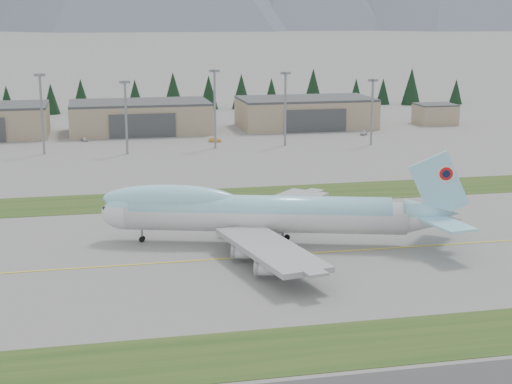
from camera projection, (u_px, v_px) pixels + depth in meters
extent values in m
plane|color=slate|center=(288.00, 255.00, 134.55)|extent=(7000.00, 7000.00, 0.00)
cube|color=#274318|center=(363.00, 344.00, 98.32)|extent=(400.00, 14.00, 0.08)
cube|color=#274318|center=(239.00, 197.00, 177.46)|extent=(400.00, 18.00, 0.08)
cube|color=yellow|center=(288.00, 255.00, 134.55)|extent=(400.00, 0.40, 0.02)
cylinder|color=silver|center=(265.00, 216.00, 139.85)|extent=(49.72, 19.51, 5.81)
cylinder|color=#95DCF4|center=(260.00, 210.00, 139.68)|extent=(46.16, 18.09, 5.37)
ellipsoid|color=silver|center=(127.00, 214.00, 141.59)|extent=(10.55, 8.17, 5.81)
ellipsoid|color=#95DCF4|center=(126.00, 208.00, 141.35)|extent=(8.84, 6.90, 4.93)
ellipsoid|color=#95DCF4|center=(170.00, 199.00, 140.42)|extent=(25.08, 11.61, 5.37)
cube|color=#0C1433|center=(109.00, 207.00, 141.55)|extent=(2.49, 2.77, 1.16)
cone|color=silver|center=(432.00, 219.00, 137.81)|extent=(11.89, 8.46, 5.70)
cone|color=#95DCF4|center=(432.00, 213.00, 137.57)|extent=(10.89, 7.72, 5.19)
cube|color=#95DCF4|center=(439.00, 185.00, 136.40)|extent=(10.55, 3.53, 12.34)
cylinder|color=silver|center=(445.00, 173.00, 136.20)|extent=(3.14, 1.07, 3.22)
cylinder|color=red|center=(445.00, 173.00, 136.28)|extent=(2.28, 0.82, 2.33)
cylinder|color=#0C1433|center=(445.00, 173.00, 136.37)|extent=(1.34, 0.54, 1.34)
cube|color=#95DCF4|center=(438.00, 209.00, 142.79)|extent=(10.51, 10.94, 0.41)
cube|color=#95DCF4|center=(448.00, 224.00, 132.35)|extent=(6.82, 10.55, 0.41)
cube|color=#95999D|center=(278.00, 205.00, 154.44)|extent=(24.78, 25.17, 0.89)
cube|color=#95999D|center=(270.00, 249.00, 125.74)|extent=(13.82, 28.00, 0.89)
cylinder|color=silver|center=(256.00, 218.00, 151.62)|extent=(5.09, 3.44, 2.24)
cylinder|color=silver|center=(281.00, 208.00, 159.41)|extent=(5.09, 3.44, 2.24)
cylinder|color=silver|center=(247.00, 252.00, 129.88)|extent=(5.09, 3.44, 2.24)
cylinder|color=silver|center=(270.00, 268.00, 121.48)|extent=(5.09, 3.44, 2.24)
cylinder|color=gray|center=(142.00, 236.00, 142.32)|extent=(0.49, 0.49, 2.15)
cylinder|color=gray|center=(258.00, 233.00, 143.45)|extent=(0.62, 0.62, 2.33)
cylinder|color=gray|center=(256.00, 242.00, 138.23)|extent=(0.62, 0.62, 2.33)
cylinder|color=gray|center=(283.00, 234.00, 143.14)|extent=(0.62, 0.62, 2.33)
cylinder|color=gray|center=(281.00, 242.00, 137.92)|extent=(0.62, 0.62, 2.33)
cylinder|color=black|center=(142.00, 239.00, 142.10)|extent=(1.03, 0.57, 0.98)
cylinder|color=black|center=(143.00, 238.00, 142.79)|extent=(1.03, 0.57, 0.98)
cylinder|color=black|center=(258.00, 237.00, 143.59)|extent=(1.16, 0.73, 1.07)
cylinder|color=black|center=(256.00, 245.00, 138.37)|extent=(1.16, 0.73, 1.07)
cylinder|color=black|center=(283.00, 237.00, 143.28)|extent=(1.16, 0.73, 1.07)
cylinder|color=black|center=(281.00, 246.00, 138.06)|extent=(1.16, 0.73, 1.07)
cube|color=gray|center=(140.00, 118.00, 273.41)|extent=(48.00, 26.00, 10.00)
cube|color=#3A3C3F|center=(139.00, 102.00, 272.22)|extent=(48.00, 26.00, 0.80)
cube|color=#3A3C3F|center=(143.00, 126.00, 260.95)|extent=(22.08, 0.60, 8.00)
cube|color=gray|center=(306.00, 114.00, 285.65)|extent=(48.00, 26.00, 10.00)
cube|color=#3A3C3F|center=(306.00, 99.00, 284.45)|extent=(48.00, 26.00, 0.80)
cube|color=#3A3C3F|center=(316.00, 121.00, 273.19)|extent=(22.08, 0.60, 8.00)
cube|color=gray|center=(435.00, 115.00, 294.28)|extent=(14.00, 12.00, 7.00)
cube|color=#3A3C3F|center=(436.00, 105.00, 293.43)|extent=(14.00, 12.00, 0.60)
cylinder|color=gray|center=(42.00, 116.00, 229.03)|extent=(0.70, 0.70, 22.82)
cube|color=gray|center=(40.00, 75.00, 226.41)|extent=(3.20, 3.20, 0.80)
cylinder|color=gray|center=(126.00, 119.00, 229.25)|extent=(0.70, 0.70, 20.75)
cube|color=gray|center=(125.00, 82.00, 226.86)|extent=(3.20, 3.20, 0.80)
cylinder|color=gray|center=(215.00, 111.00, 239.21)|extent=(0.70, 0.70, 23.25)
cube|color=gray|center=(214.00, 71.00, 236.54)|extent=(3.20, 3.20, 0.80)
cylinder|color=gray|center=(285.00, 110.00, 243.93)|extent=(0.70, 0.70, 22.23)
cube|color=gray|center=(286.00, 73.00, 241.37)|extent=(3.20, 3.20, 0.80)
cylinder|color=gray|center=(372.00, 114.00, 245.56)|extent=(0.70, 0.70, 19.93)
cube|color=gray|center=(373.00, 80.00, 243.26)|extent=(3.20, 3.20, 0.80)
imported|color=silver|center=(84.00, 141.00, 255.07)|extent=(2.47, 3.78, 1.20)
imported|color=#C58731|center=(215.00, 142.00, 253.59)|extent=(4.37, 2.69, 1.36)
imported|color=#AEADB2|center=(364.00, 135.00, 268.48)|extent=(3.89, 4.90, 1.33)
cone|color=black|center=(7.00, 100.00, 318.82)|extent=(6.87, 6.87, 12.26)
cone|color=black|center=(51.00, 99.00, 322.83)|extent=(7.12, 7.12, 12.71)
cone|color=black|center=(81.00, 95.00, 328.66)|extent=(7.91, 7.91, 14.13)
cone|color=black|center=(135.00, 96.00, 329.62)|extent=(7.75, 7.75, 13.84)
cone|color=black|center=(173.00, 91.00, 333.99)|extent=(9.25, 9.25, 16.53)
cone|color=black|center=(209.00, 92.00, 339.36)|extent=(8.22, 8.22, 14.67)
cone|color=black|center=(241.00, 91.00, 341.73)|extent=(8.52, 8.52, 15.21)
cone|color=black|center=(271.00, 93.00, 345.51)|extent=(7.35, 7.35, 13.13)
cone|color=black|center=(313.00, 87.00, 351.45)|extent=(9.43, 9.43, 16.84)
cone|color=black|center=(356.00, 92.00, 352.31)|extent=(6.90, 6.90, 12.32)
cone|color=black|center=(383.00, 91.00, 358.04)|extent=(6.71, 6.71, 11.98)
cone|color=black|center=(411.00, 86.00, 356.75)|extent=(9.37, 9.37, 16.73)
cone|color=black|center=(456.00, 91.00, 359.25)|extent=(6.43, 6.43, 11.48)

